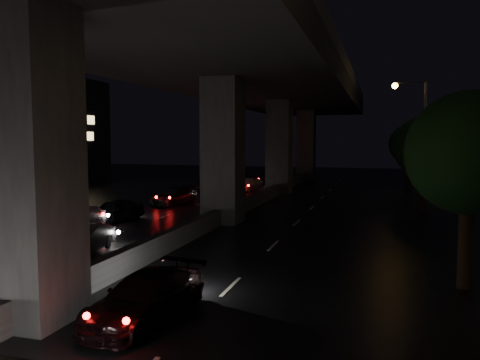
% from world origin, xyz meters
% --- Properties ---
extents(ground, '(120.00, 120.00, 0.00)m').
position_xyz_m(ground, '(0.00, 0.00, 0.00)').
color(ground, black).
rests_on(ground, ground).
extents(viaduct, '(12.00, 80.00, 10.50)m').
position_xyz_m(viaduct, '(0.00, 5.00, 8.34)').
color(viaduct, '#303032').
rests_on(viaduct, ground).
extents(median_barrier, '(0.45, 70.00, 0.85)m').
position_xyz_m(median_barrier, '(0.00, 5.00, 0.42)').
color(median_barrier, '#303032').
rests_on(median_barrier, ground).
extents(tree_b, '(3.80, 3.80, 6.12)m').
position_xyz_m(tree_b, '(11.00, -4.00, 4.20)').
color(tree_b, black).
rests_on(tree_b, ground).
extents(tree_c, '(3.80, 3.80, 6.12)m').
position_xyz_m(tree_c, '(11.00, 12.00, 4.20)').
color(tree_c, black).
rests_on(tree_c, ground).
extents(tree_d, '(3.80, 3.80, 6.12)m').
position_xyz_m(tree_d, '(11.00, 28.00, 4.20)').
color(tree_d, black).
rests_on(tree_d, ground).
extents(streetlight_far, '(2.52, 0.44, 9.00)m').
position_xyz_m(streetlight_far, '(10.97, 18.00, 5.66)').
color(streetlight_far, '#2D2D33').
rests_on(streetlight_far, ground).
extents(car_3, '(2.15, 4.27, 1.19)m').
position_xyz_m(car_3, '(2.74, -9.21, 0.60)').
color(car_3, black).
rests_on(car_3, ground).
extents(car_4, '(1.90, 4.21, 1.34)m').
position_xyz_m(car_4, '(-5.87, -0.40, 0.67)').
color(car_4, '#242427').
rests_on(car_4, ground).
extents(car_5, '(1.70, 3.63, 1.15)m').
position_xyz_m(car_5, '(-3.07, -3.54, 0.57)').
color(car_5, '#27272A').
rests_on(car_5, ground).
extents(car_6, '(2.23, 4.02, 1.29)m').
position_xyz_m(car_6, '(-5.87, 3.24, 0.65)').
color(car_6, black).
rests_on(car_6, ground).
extents(car_7, '(2.61, 4.43, 1.20)m').
position_xyz_m(car_7, '(-5.72, 10.83, 0.60)').
color(car_7, black).
rests_on(car_7, ground).
extents(car_8, '(1.57, 3.29, 1.08)m').
position_xyz_m(car_8, '(-3.14, 13.82, 0.54)').
color(car_8, black).
rests_on(car_8, ground).
extents(car_9, '(1.87, 3.66, 1.15)m').
position_xyz_m(car_9, '(-3.01, 20.89, 0.58)').
color(car_9, '#5F5C52').
rests_on(car_9, ground).
extents(car_10, '(2.24, 4.18, 1.12)m').
position_xyz_m(car_10, '(-3.01, 27.99, 0.56)').
color(car_10, black).
rests_on(car_10, ground).
extents(car_11, '(2.27, 4.65, 1.27)m').
position_xyz_m(car_11, '(-5.70, 26.53, 0.64)').
color(car_11, black).
rests_on(car_11, ground).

